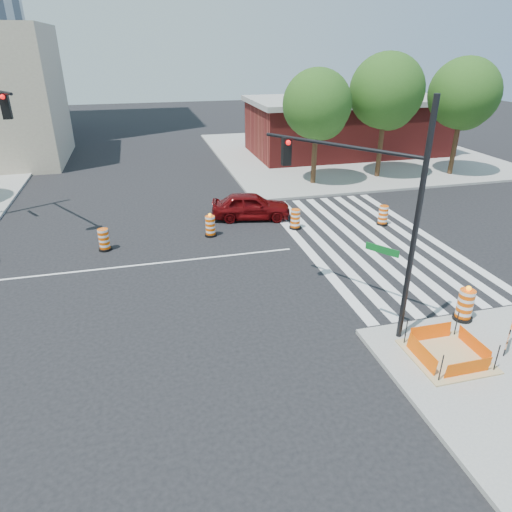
% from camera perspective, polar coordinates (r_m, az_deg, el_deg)
% --- Properties ---
extents(ground, '(120.00, 120.00, 0.00)m').
position_cam_1_polar(ground, '(20.30, -14.91, -1.17)').
color(ground, black).
rests_on(ground, ground).
extents(sidewalk_ne, '(22.00, 22.00, 0.15)m').
position_cam_1_polar(sidewalk_ne, '(41.15, 11.13, 12.56)').
color(sidewalk_ne, gray).
rests_on(sidewalk_ne, ground).
extents(crosswalk_east, '(6.75, 13.50, 0.01)m').
position_cam_1_polar(crosswalk_east, '(22.73, 13.71, 1.87)').
color(crosswalk_east, silver).
rests_on(crosswalk_east, ground).
extents(lane_centerline, '(14.00, 0.12, 0.01)m').
position_cam_1_polar(lane_centerline, '(20.30, -14.91, -1.16)').
color(lane_centerline, silver).
rests_on(lane_centerline, ground).
extents(excavation_pit, '(2.20, 2.20, 0.90)m').
position_cam_1_polar(excavation_pit, '(15.09, 22.76, -11.34)').
color(excavation_pit, tan).
rests_on(excavation_pit, ground).
extents(brick_storefront, '(16.50, 8.50, 4.60)m').
position_cam_1_polar(brick_storefront, '(40.74, 11.40, 15.63)').
color(brick_storefront, maroon).
rests_on(brick_storefront, ground).
extents(red_coupe, '(4.48, 2.51, 1.44)m').
position_cam_1_polar(red_coupe, '(24.74, -0.65, 6.29)').
color(red_coupe, '#540709').
rests_on(red_coupe, ground).
extents(signal_pole_se, '(3.31, 4.65, 7.39)m').
position_cam_1_polar(signal_pole_se, '(14.25, 14.00, 7.39)').
color(signal_pole_se, black).
rests_on(signal_pole_se, ground).
extents(pit_drum, '(0.65, 0.65, 1.28)m').
position_cam_1_polar(pit_drum, '(16.95, 24.65, -5.65)').
color(pit_drum, black).
rests_on(pit_drum, ground).
extents(barricade, '(0.61, 0.56, 0.94)m').
position_cam_1_polar(barricade, '(15.94, 29.06, -8.72)').
color(barricade, '#EB5304').
rests_on(barricade, ground).
extents(tree_north_c, '(4.35, 4.35, 7.39)m').
position_cam_1_polar(tree_north_c, '(30.47, 7.68, 17.85)').
color(tree_north_c, '#382314').
rests_on(tree_north_c, ground).
extents(tree_north_d, '(4.87, 4.87, 8.27)m').
position_cam_1_polar(tree_north_d, '(32.96, 15.99, 18.74)').
color(tree_north_d, '#382314').
rests_on(tree_north_d, ground).
extents(tree_north_e, '(4.69, 4.69, 7.97)m').
position_cam_1_polar(tree_north_e, '(35.39, 24.52, 17.58)').
color(tree_north_e, '#382314').
rests_on(tree_north_e, ground).
extents(median_drum_2, '(0.60, 0.60, 1.02)m').
position_cam_1_polar(median_drum_2, '(22.05, -18.45, 1.87)').
color(median_drum_2, black).
rests_on(median_drum_2, ground).
extents(median_drum_3, '(0.60, 0.60, 1.18)m').
position_cam_1_polar(median_drum_3, '(22.61, -5.73, 3.69)').
color(median_drum_3, black).
rests_on(median_drum_3, ground).
extents(median_drum_4, '(0.60, 0.60, 1.02)m').
position_cam_1_polar(median_drum_4, '(23.50, 4.93, 4.54)').
color(median_drum_4, black).
rests_on(median_drum_4, ground).
extents(median_drum_5, '(0.60, 0.60, 1.02)m').
position_cam_1_polar(median_drum_5, '(24.85, 15.59, 4.85)').
color(median_drum_5, black).
rests_on(median_drum_5, ground).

